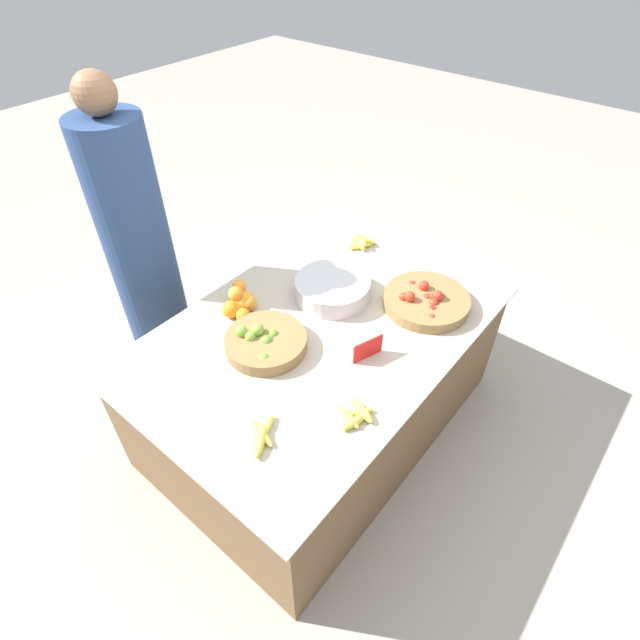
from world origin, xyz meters
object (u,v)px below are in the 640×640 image
Objects in this scene: tomato_basket at (426,301)px; lime_bowl at (265,342)px; vendor_person at (142,259)px; metal_bowl at (332,288)px; price_sign at (368,349)px.

lime_bowl is at bearing 150.21° from tomato_basket.
vendor_person is at bearing 90.51° from lime_bowl.
tomato_basket is at bearing -60.70° from vendor_person.
metal_bowl is (-0.22, 0.38, 0.02)m from tomato_basket.
lime_bowl is 0.44m from price_sign.
lime_bowl reaches higher than price_sign.
vendor_person reaches higher than metal_bowl.
metal_bowl is (0.46, -0.00, 0.01)m from lime_bowl.
price_sign is (0.23, -0.37, 0.02)m from lime_bowl.
metal_bowl is at bearing 120.08° from tomato_basket.
tomato_basket reaches higher than price_sign.
lime_bowl is 0.84m from vendor_person.
tomato_basket is at bearing -59.92° from metal_bowl.
tomato_basket is at bearing 16.59° from price_sign.
vendor_person is (-0.24, 1.21, 0.04)m from price_sign.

